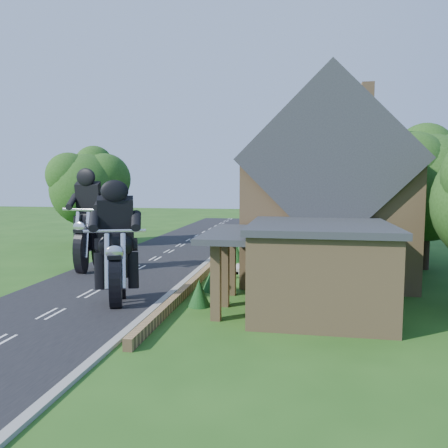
% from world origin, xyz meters
% --- Properties ---
extents(ground, '(120.00, 120.00, 0.00)m').
position_xyz_m(ground, '(0.00, 0.00, 0.00)').
color(ground, '#204A14').
rests_on(ground, ground).
extents(road, '(7.00, 80.00, 0.02)m').
position_xyz_m(road, '(0.00, 0.00, 0.01)').
color(road, black).
rests_on(road, ground).
extents(kerb, '(0.30, 80.00, 0.12)m').
position_xyz_m(kerb, '(3.65, 0.00, 0.06)').
color(kerb, gray).
rests_on(kerb, ground).
extents(garden_wall, '(0.30, 22.00, 0.40)m').
position_xyz_m(garden_wall, '(4.30, 5.00, 0.20)').
color(garden_wall, '#97774D').
rests_on(garden_wall, ground).
extents(house, '(9.54, 8.64, 10.24)m').
position_xyz_m(house, '(10.49, 6.00, 4.34)').
color(house, '#97774D').
rests_on(house, ground).
extents(annex, '(7.05, 5.94, 3.44)m').
position_xyz_m(annex, '(9.87, -0.80, 1.77)').
color(annex, '#97774D').
rests_on(annex, ground).
extents(tree_house_right, '(6.51, 6.00, 8.40)m').
position_xyz_m(tree_house_right, '(16.65, 8.62, 5.19)').
color(tree_house_right, black).
rests_on(tree_house_right, ground).
extents(tree_behind_house, '(7.81, 7.20, 10.08)m').
position_xyz_m(tree_behind_house, '(14.18, 16.14, 6.23)').
color(tree_behind_house, black).
rests_on(tree_behind_house, ground).
extents(tree_behind_left, '(6.94, 6.40, 9.16)m').
position_xyz_m(tree_behind_left, '(8.16, 17.13, 5.73)').
color(tree_behind_left, black).
rests_on(tree_behind_left, ground).
extents(tree_far_road, '(6.08, 5.60, 7.84)m').
position_xyz_m(tree_far_road, '(-6.86, 14.11, 4.84)').
color(tree_far_road, black).
rests_on(tree_far_road, ground).
extents(shrub_a, '(0.90, 0.90, 1.10)m').
position_xyz_m(shrub_a, '(5.30, -1.00, 0.55)').
color(shrub_a, '#113714').
rests_on(shrub_a, ground).
extents(shrub_b, '(0.90, 0.90, 1.10)m').
position_xyz_m(shrub_b, '(5.30, 1.50, 0.55)').
color(shrub_b, '#113714').
rests_on(shrub_b, ground).
extents(shrub_c, '(0.90, 0.90, 1.10)m').
position_xyz_m(shrub_c, '(5.30, 4.00, 0.55)').
color(shrub_c, '#113714').
rests_on(shrub_c, ground).
extents(shrub_d, '(0.90, 0.90, 1.10)m').
position_xyz_m(shrub_d, '(5.30, 9.00, 0.55)').
color(shrub_d, '#113714').
rests_on(shrub_d, ground).
extents(shrub_e, '(0.90, 0.90, 1.10)m').
position_xyz_m(shrub_e, '(5.30, 11.50, 0.55)').
color(shrub_e, '#113714').
rests_on(shrub_e, ground).
extents(shrub_f, '(0.90, 0.90, 1.10)m').
position_xyz_m(shrub_f, '(5.30, 14.00, 0.55)').
color(shrub_f, '#113714').
rests_on(shrub_f, ground).
extents(motorcycle_lead, '(0.90, 1.68, 1.52)m').
position_xyz_m(motorcycle_lead, '(1.93, -1.27, 0.76)').
color(motorcycle_lead, black).
rests_on(motorcycle_lead, ground).
extents(motorcycle_follow, '(0.82, 1.90, 1.71)m').
position_xyz_m(motorcycle_follow, '(-2.27, 4.65, 0.86)').
color(motorcycle_follow, black).
rests_on(motorcycle_follow, ground).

